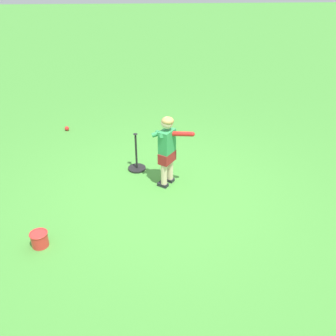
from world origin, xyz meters
The scene contains 5 objects.
ground_plane centered at (0.00, 0.00, 0.00)m, with size 40.00×40.00×0.00m, color #479338.
child_batter centered at (-0.06, -0.24, 0.65)m, with size 0.60×0.34×1.08m.
play_ball_near_batter centered at (1.79, -2.23, 0.04)m, with size 0.09×0.09×0.09m, color red.
batting_tee centered at (0.41, -0.69, 0.10)m, with size 0.28×0.28×0.62m.
toy_bucket centered at (1.52, 1.06, 0.10)m, with size 0.22×0.22×0.19m.
Camera 1 is at (0.16, 4.66, 3.14)m, focal length 41.45 mm.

